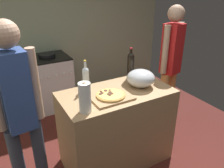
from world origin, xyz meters
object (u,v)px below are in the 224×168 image
(wine_bottle_green, at_px, (131,65))
(wine_bottle_clear, at_px, (86,77))
(paper_towel_roll, at_px, (85,98))
(stove, at_px, (52,82))
(pizza, at_px, (111,95))
(person_in_stripes, at_px, (20,112))
(person_in_red, at_px, (171,62))
(mixing_bowl, at_px, (141,78))

(wine_bottle_green, relative_size, wine_bottle_clear, 1.14)
(paper_towel_roll, height_order, stove, paper_towel_roll)
(pizza, distance_m, person_in_stripes, 0.84)
(pizza, bearing_deg, stove, 94.98)
(paper_towel_roll, distance_m, wine_bottle_green, 0.88)
(paper_towel_roll, distance_m, wine_bottle_clear, 0.45)
(wine_bottle_green, distance_m, stove, 1.65)
(stove, relative_size, person_in_red, 0.54)
(stove, distance_m, person_in_stripes, 1.95)
(pizza, distance_m, wine_bottle_clear, 0.34)
(wine_bottle_clear, bearing_deg, wine_bottle_green, 2.07)
(pizza, xyz_separation_m, mixing_bowl, (0.42, 0.08, 0.06))
(person_in_stripes, bearing_deg, mixing_bowl, 4.16)
(paper_towel_roll, bearing_deg, person_in_red, 17.61)
(mixing_bowl, xyz_separation_m, stove, (-0.57, 1.64, -0.55))
(person_in_red, bearing_deg, wine_bottle_green, -178.93)
(wine_bottle_clear, bearing_deg, person_in_stripes, -156.67)
(mixing_bowl, bearing_deg, paper_towel_roll, -164.96)
(pizza, relative_size, person_in_stripes, 0.17)
(person_in_stripes, height_order, person_in_red, person_in_stripes)
(mixing_bowl, xyz_separation_m, person_in_red, (0.66, 0.25, -0.00))
(paper_towel_roll, distance_m, stove, 1.94)
(pizza, bearing_deg, person_in_red, 16.76)
(person_in_stripes, bearing_deg, stove, 68.29)
(pizza, height_order, person_in_red, person_in_red)
(wine_bottle_green, xyz_separation_m, wine_bottle_clear, (-0.58, -0.02, -0.03))
(wine_bottle_clear, bearing_deg, pizza, -65.51)
(pizza, xyz_separation_m, wine_bottle_clear, (-0.13, 0.29, 0.11))
(stove, distance_m, person_in_red, 1.94)
(person_in_red, bearing_deg, person_in_stripes, -170.04)
(paper_towel_roll, bearing_deg, person_in_stripes, 168.33)
(person_in_stripes, bearing_deg, paper_towel_roll, -11.67)
(mixing_bowl, distance_m, person_in_stripes, 1.27)
(mixing_bowl, bearing_deg, stove, 109.21)
(pizza, relative_size, wine_bottle_clear, 0.89)
(person_in_red, bearing_deg, pizza, -163.24)
(pizza, xyz_separation_m, paper_towel_roll, (-0.32, -0.12, 0.11))
(person_in_red, bearing_deg, wine_bottle_clear, -178.45)
(mixing_bowl, distance_m, person_in_red, 0.70)
(wine_bottle_green, xyz_separation_m, person_in_red, (0.64, 0.01, -0.08))
(paper_towel_roll, bearing_deg, wine_bottle_green, 29.61)
(mixing_bowl, xyz_separation_m, wine_bottle_clear, (-0.56, 0.21, 0.05))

